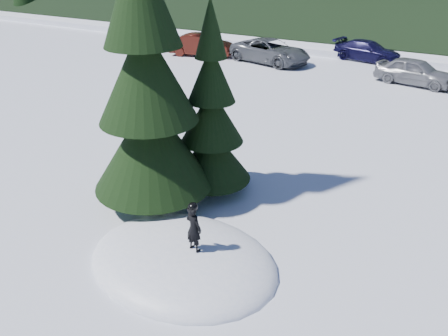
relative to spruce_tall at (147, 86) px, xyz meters
The scene contains 10 objects.
ground 4.37m from the spruce_tall, 39.29° to the right, with size 200.00×200.00×0.00m, color white.
snow_mound 4.37m from the spruce_tall, 39.29° to the right, with size 4.48×3.52×0.96m, color white.
spruce_tall is the anchor object (origin of this frame).
spruce_short 2.11m from the spruce_tall, 54.46° to the left, with size 2.20×2.20×5.37m.
child_skier 3.85m from the spruce_tall, 35.35° to the right, with size 0.40×0.26×1.10m, color black.
car_0 23.33m from the spruce_tall, 132.62° to the left, with size 1.78×4.42×1.51m, color black.
car_1 19.13m from the spruce_tall, 119.45° to the left, with size 1.48×4.25×1.40m, color #3F120B.
car_2 17.75m from the spruce_tall, 104.79° to the left, with size 2.39×5.17×1.44m, color #56595E.
car_3 20.75m from the spruce_tall, 88.30° to the left, with size 1.75×4.30×1.25m, color black.
car_4 17.04m from the spruce_tall, 75.88° to the left, with size 1.61×4.00×1.36m, color gray.
Camera 1 is at (4.81, -6.31, 6.32)m, focal length 35.00 mm.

